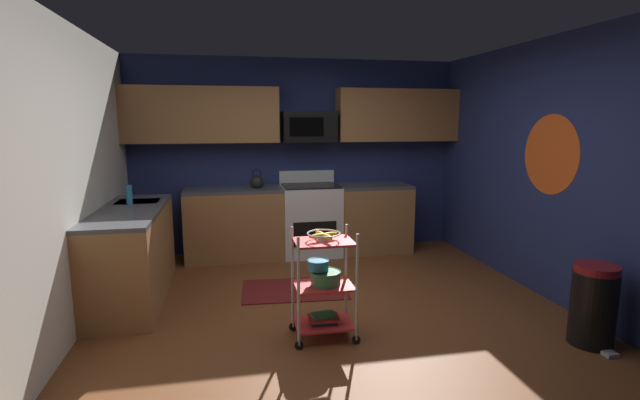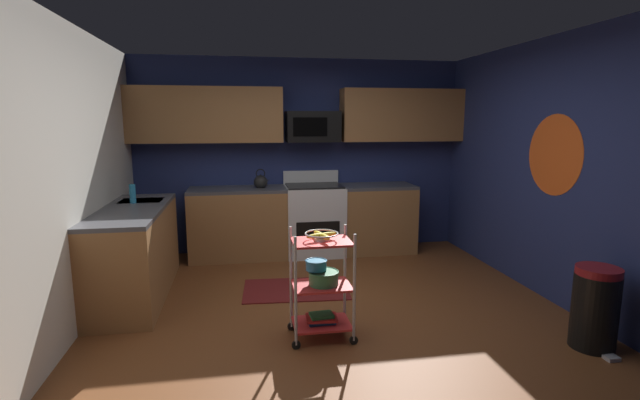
# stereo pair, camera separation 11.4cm
# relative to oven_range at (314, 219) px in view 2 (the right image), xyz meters

# --- Properties ---
(floor) EXTENTS (4.40, 4.80, 0.04)m
(floor) POSITION_rel_oven_range_xyz_m (-0.13, -2.10, -0.50)
(floor) COLOR brown
(floor) RESTS_ON ground
(wall_back) EXTENTS (4.52, 0.06, 2.60)m
(wall_back) POSITION_rel_oven_range_xyz_m (-0.13, 0.33, 0.82)
(wall_back) COLOR navy
(wall_back) RESTS_ON ground
(wall_left) EXTENTS (0.06, 4.80, 2.60)m
(wall_left) POSITION_rel_oven_range_xyz_m (-2.36, -2.10, 0.82)
(wall_left) COLOR silver
(wall_left) RESTS_ON ground
(wall_right) EXTENTS (0.06, 4.80, 2.60)m
(wall_right) POSITION_rel_oven_range_xyz_m (2.10, -2.10, 0.82)
(wall_right) COLOR navy
(wall_right) RESTS_ON ground
(wall_flower_decal) EXTENTS (0.00, 0.79, 0.79)m
(wall_flower_decal) POSITION_rel_oven_range_xyz_m (2.07, -1.94, 0.97)
(wall_flower_decal) COLOR #E5591E
(counter_run) EXTENTS (3.69, 2.39, 0.92)m
(counter_run) POSITION_rel_oven_range_xyz_m (-0.86, -0.46, -0.01)
(counter_run) COLOR #9E6B3D
(counter_run) RESTS_ON ground
(oven_range) EXTENTS (0.76, 0.65, 1.10)m
(oven_range) POSITION_rel_oven_range_xyz_m (0.00, 0.00, 0.00)
(oven_range) COLOR white
(oven_range) RESTS_ON ground
(upper_cabinets) EXTENTS (4.40, 0.33, 0.70)m
(upper_cabinets) POSITION_rel_oven_range_xyz_m (-0.16, 0.13, 1.37)
(upper_cabinets) COLOR #9E6B3D
(microwave) EXTENTS (0.70, 0.39, 0.40)m
(microwave) POSITION_rel_oven_range_xyz_m (-0.00, 0.10, 1.22)
(microwave) COLOR black
(rolling_cart) EXTENTS (0.54, 0.36, 0.91)m
(rolling_cart) POSITION_rel_oven_range_xyz_m (-0.32, -2.44, -0.03)
(rolling_cart) COLOR silver
(rolling_cart) RESTS_ON ground
(fruit_bowl) EXTENTS (0.27, 0.27, 0.07)m
(fruit_bowl) POSITION_rel_oven_range_xyz_m (-0.32, -2.44, 0.40)
(fruit_bowl) COLOR silver
(fruit_bowl) RESTS_ON rolling_cart
(mixing_bowl_large) EXTENTS (0.25, 0.25, 0.11)m
(mixing_bowl_large) POSITION_rel_oven_range_xyz_m (-0.31, -2.44, 0.04)
(mixing_bowl_large) COLOR #387F4C
(mixing_bowl_large) RESTS_ON rolling_cart
(mixing_bowl_small) EXTENTS (0.18, 0.18, 0.08)m
(mixing_bowl_small) POSITION_rel_oven_range_xyz_m (-0.36, -2.40, 0.14)
(mixing_bowl_small) COLOR #338CBF
(mixing_bowl_small) RESTS_ON rolling_cart
(book_stack) EXTENTS (0.27, 0.21, 0.08)m
(book_stack) POSITION_rel_oven_range_xyz_m (-0.32, -2.44, -0.31)
(book_stack) COLOR #1E4C8C
(book_stack) RESTS_ON rolling_cart
(kettle) EXTENTS (0.21, 0.18, 0.26)m
(kettle) POSITION_rel_oven_range_xyz_m (-0.70, -0.00, 0.52)
(kettle) COLOR black
(kettle) RESTS_ON counter_run
(dish_soap_bottle) EXTENTS (0.06, 0.06, 0.20)m
(dish_soap_bottle) POSITION_rel_oven_range_xyz_m (-2.08, -0.92, 0.54)
(dish_soap_bottle) COLOR #2D8CBF
(dish_soap_bottle) RESTS_ON counter_run
(trash_can) EXTENTS (0.34, 0.42, 0.66)m
(trash_can) POSITION_rel_oven_range_xyz_m (1.77, -2.97, -0.15)
(trash_can) COLOR black
(trash_can) RESTS_ON ground
(floor_rug) EXTENTS (1.14, 0.77, 0.01)m
(floor_rug) POSITION_rel_oven_range_xyz_m (-0.41, -1.32, -0.47)
(floor_rug) COLOR maroon
(floor_rug) RESTS_ON ground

